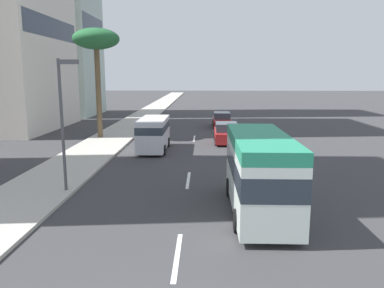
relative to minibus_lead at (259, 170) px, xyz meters
name	(u,v)px	position (x,y,z in m)	size (l,w,h in m)	color
ground_plane	(195,131)	(22.53, 3.06, -1.75)	(198.00, 198.00, 0.00)	#38383A
sidewalk_right	(123,130)	(22.53, 10.35, -1.68)	(162.00, 3.90, 0.15)	#B2ADA3
lane_stripe_near	(177,256)	(-3.95, 3.06, -1.75)	(3.20, 0.16, 0.01)	silver
lane_stripe_mid	(188,180)	(4.63, 3.06, -1.75)	(3.20, 0.16, 0.01)	silver
lane_stripe_far	(194,138)	(18.01, 3.06, -1.75)	(3.20, 0.16, 0.01)	silver
minibus_lead	(259,170)	(0.00, 0.00, 0.00)	(7.01, 2.34, 3.21)	silver
car_second	(222,120)	(25.65, 0.28, -0.99)	(4.59, 1.90, 1.60)	#A51E1E
van_third	(154,132)	(12.55, 5.95, -0.37)	(5.24, 2.05, 2.41)	silver
car_fourth	(226,133)	(16.03, 0.37, -0.96)	(4.46, 1.96, 1.68)	#A51E1E
palm_tree	(96,42)	(17.77, 11.38, 6.55)	(3.94, 3.94, 9.29)	brown
street_lamp	(64,110)	(2.24, 8.68, 2.23)	(0.24, 0.97, 6.12)	#4C4C51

